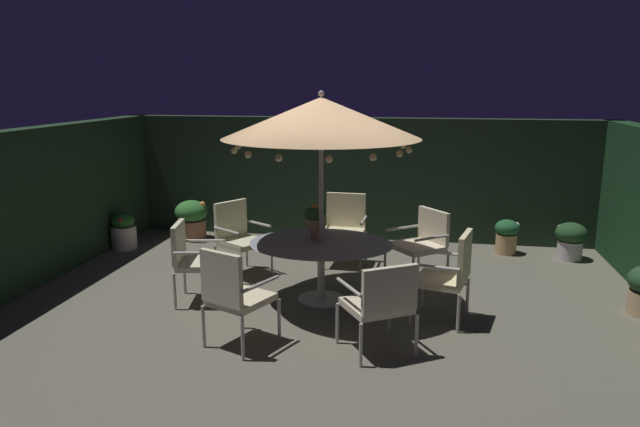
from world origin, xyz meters
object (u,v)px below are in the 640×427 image
at_px(potted_plant_back_right, 507,235).
at_px(potted_plant_right_near, 571,239).
at_px(patio_chair_southeast, 238,233).
at_px(potted_plant_front_corner, 124,231).
at_px(patio_chair_south, 192,256).
at_px(potted_plant_back_left, 192,218).
at_px(patio_dining_table, 321,252).
at_px(patio_umbrella, 321,118).
at_px(centerpiece_planter, 315,218).
at_px(patio_chair_east, 344,224).
at_px(patio_chair_northeast, 423,240).
at_px(patio_chair_west, 381,300).
at_px(patio_chair_southwest, 233,292).
at_px(patio_chair_north, 451,271).

height_order(potted_plant_back_right, potted_plant_right_near, potted_plant_right_near).
bearing_deg(patio_chair_southeast, potted_plant_front_corner, 158.38).
distance_m(potted_plant_front_corner, potted_plant_back_right, 6.14).
relative_size(patio_chair_south, potted_plant_front_corner, 1.67).
bearing_deg(patio_chair_southeast, potted_plant_back_left, 129.81).
height_order(patio_dining_table, potted_plant_back_right, patio_dining_table).
distance_m(patio_dining_table, patio_umbrella, 1.61).
height_order(centerpiece_planter, patio_chair_east, centerpiece_planter).
relative_size(patio_chair_northeast, potted_plant_front_corner, 1.63).
relative_size(centerpiece_planter, patio_chair_northeast, 0.45).
xyz_separation_m(patio_chair_southeast, potted_plant_back_right, (3.86, 1.69, -0.29)).
xyz_separation_m(patio_umbrella, patio_chair_west, (0.83, -1.33, -1.68)).
xyz_separation_m(patio_chair_southwest, potted_plant_right_near, (4.09, 3.84, -0.28)).
distance_m(patio_chair_east, potted_plant_back_right, 2.66).
xyz_separation_m(patio_chair_south, potted_plant_right_near, (4.99, 2.69, -0.27)).
distance_m(patio_umbrella, potted_plant_front_corner, 4.42).
distance_m(patio_chair_northeast, potted_plant_back_right, 2.04).
bearing_deg(potted_plant_back_left, patio_chair_southeast, -50.19).
distance_m(patio_chair_north, potted_plant_right_near, 3.37).
bearing_deg(patio_dining_table, potted_plant_front_corner, 154.08).
xyz_separation_m(patio_dining_table, centerpiece_planter, (-0.10, 0.15, 0.38)).
xyz_separation_m(patio_chair_northeast, potted_plant_back_right, (1.31, 1.55, -0.28)).
bearing_deg(patio_chair_southeast, patio_umbrella, -32.48).
height_order(potted_plant_front_corner, potted_plant_back_left, potted_plant_back_left).
height_order(patio_dining_table, patio_chair_north, patio_chair_north).
xyz_separation_m(patio_chair_east, patio_chair_south, (-1.61, -1.87, -0.02)).
bearing_deg(potted_plant_front_corner, patio_chair_south, -45.10).
xyz_separation_m(patio_chair_north, patio_chair_southeast, (-2.86, 1.22, -0.01)).
height_order(patio_dining_table, potted_plant_right_near, patio_dining_table).
xyz_separation_m(centerpiece_planter, patio_chair_west, (0.93, -1.48, -0.45)).
distance_m(patio_chair_southwest, potted_plant_back_right, 5.10).
distance_m(patio_umbrella, patio_chair_west, 2.30).
height_order(patio_chair_northeast, patio_chair_southwest, patio_chair_southwest).
height_order(patio_chair_southeast, potted_plant_back_left, patio_chair_southeast).
xyz_separation_m(patio_dining_table, patio_chair_north, (1.53, -0.37, -0.04)).
relative_size(patio_dining_table, patio_chair_west, 1.84).
distance_m(patio_chair_northeast, patio_chair_south, 3.05).
distance_m(patio_chair_south, potted_plant_back_right, 4.97).
relative_size(patio_dining_table, patio_chair_north, 1.68).
bearing_deg(potted_plant_right_near, centerpiece_planter, -147.68).
xyz_separation_m(centerpiece_planter, potted_plant_right_near, (3.55, 2.25, -0.70)).
xyz_separation_m(patio_chair_southeast, potted_plant_front_corner, (-2.23, 0.88, -0.29)).
bearing_deg(potted_plant_back_left, patio_umbrella, -42.71).
distance_m(centerpiece_planter, potted_plant_back_right, 3.63).
bearing_deg(centerpiece_planter, patio_umbrella, -54.99).
xyz_separation_m(potted_plant_front_corner, potted_plant_right_near, (7.01, 0.66, 0.02)).
height_order(patio_chair_south, potted_plant_right_near, patio_chair_south).
relative_size(patio_dining_table, potted_plant_right_near, 3.07).
bearing_deg(potted_plant_back_right, patio_chair_north, -108.85).
distance_m(patio_dining_table, patio_chair_south, 1.57).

